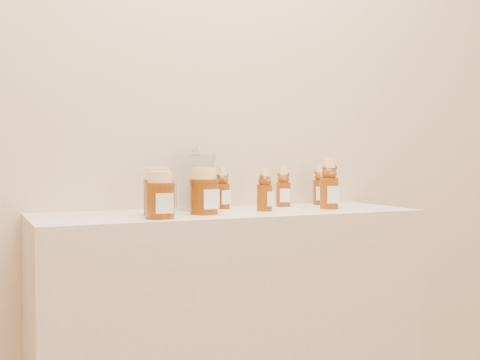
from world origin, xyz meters
name	(u,v)px	position (x,y,z in m)	size (l,w,h in m)	color
wall_back	(207,75)	(0.00, 1.75, 1.35)	(3.50, 0.02, 2.70)	#CBAB89
display_table	(230,354)	(0.00, 1.55, 0.45)	(1.20, 0.40, 0.90)	#C3A98F
bear_bottle_back_left	(222,185)	(0.02, 1.66, 0.98)	(0.05, 0.05, 0.16)	#622907
bear_bottle_back_mid	(283,184)	(0.25, 1.66, 0.98)	(0.05, 0.05, 0.16)	#622907
bear_bottle_back_right	(321,182)	(0.41, 1.68, 0.98)	(0.06, 0.06, 0.17)	#622907
bear_bottle_front_left	(265,187)	(0.11, 1.53, 0.98)	(0.05, 0.05, 0.16)	#622907
bear_bottle_front_right	(329,180)	(0.34, 1.51, 1.00)	(0.07, 0.07, 0.19)	#622907
honey_jar_left	(158,192)	(-0.24, 1.54, 0.97)	(0.09, 0.09, 0.14)	#622907
honey_jar_back	(204,191)	(-0.10, 1.50, 0.97)	(0.09, 0.09, 0.14)	#622907
honey_jar_front	(160,195)	(-0.26, 1.43, 0.97)	(0.08, 0.08, 0.13)	#622907
glass_canister	(196,180)	(-0.08, 1.65, 1.00)	(0.13, 0.13, 0.19)	white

